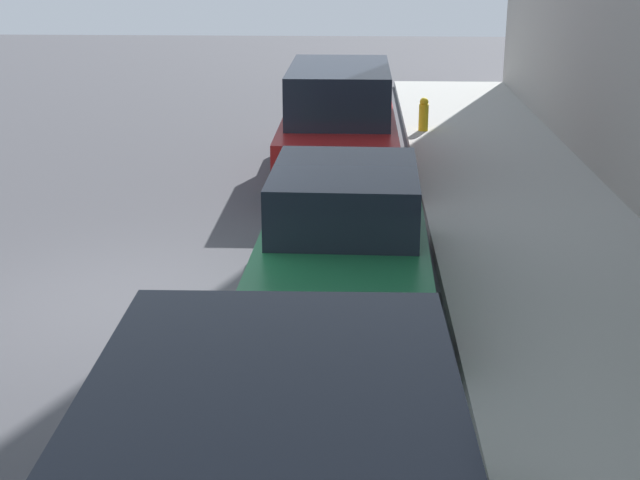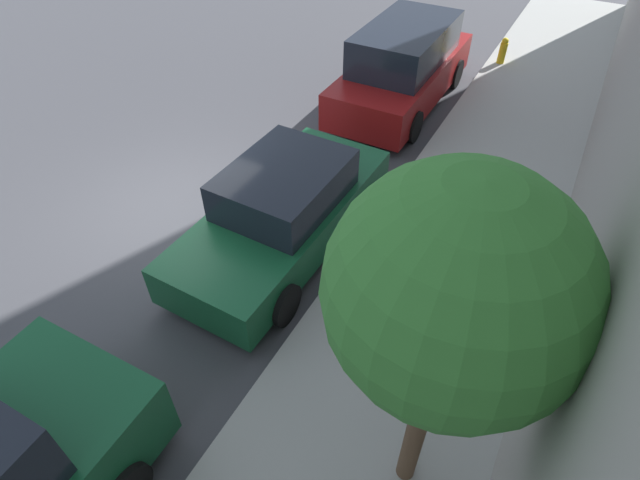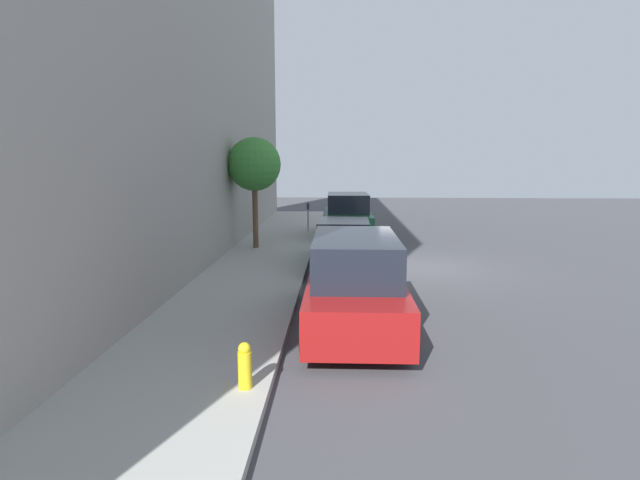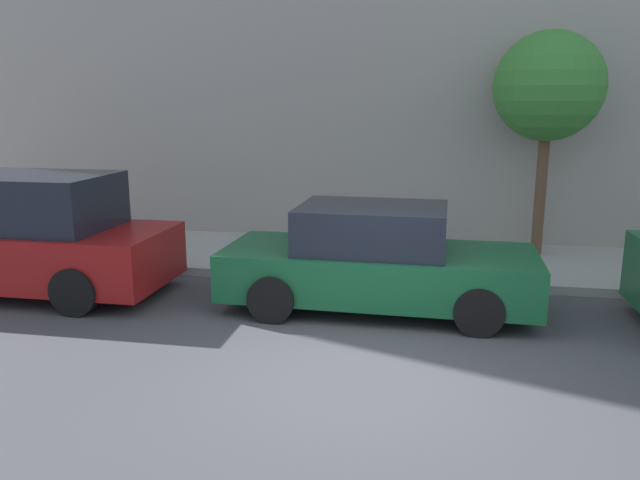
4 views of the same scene
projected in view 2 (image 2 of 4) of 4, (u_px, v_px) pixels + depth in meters
name	position (u px, v px, depth m)	size (l,w,h in m)	color
ground_plane	(175.00, 207.00, 9.44)	(60.00, 60.00, 0.00)	#424247
sidewalk	(428.00, 302.00, 7.63)	(3.03, 32.00, 0.15)	#9E9E99
parked_sedan_second	(284.00, 211.00, 8.22)	(1.92, 4.54, 1.54)	#14512D
parked_minivan_third	(403.00, 67.00, 11.82)	(2.02, 4.91, 1.90)	maroon
street_tree	(454.00, 293.00, 3.59)	(1.97, 1.97, 4.10)	brown
fire_hydrant	(503.00, 51.00, 13.60)	(0.20, 0.20, 0.69)	gold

